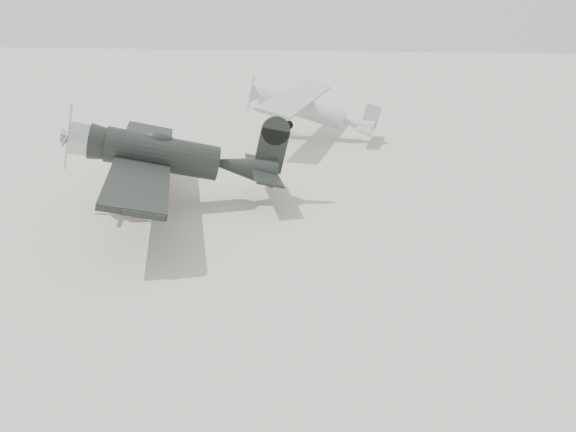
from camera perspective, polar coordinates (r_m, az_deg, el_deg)
name	(u,v)px	position (r m, az deg, el deg)	size (l,w,h in m)	color
ground	(222,308)	(16.06, -6.75, -9.25)	(160.00, 160.00, 0.00)	#A9A496
lowwing_monoplane	(173,157)	(23.33, -11.59, 5.94)	(8.94, 12.27, 3.97)	black
highwing_monoplane	(307,106)	(34.51, 1.98, 11.13)	(8.06, 11.32, 3.20)	#9EA0A3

